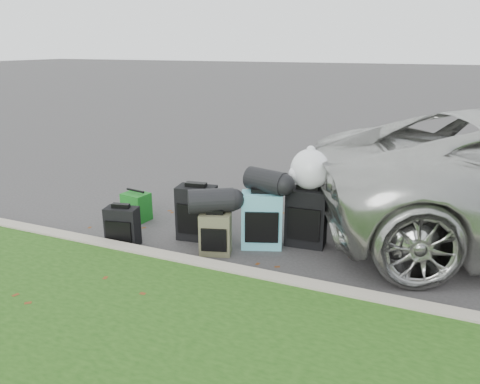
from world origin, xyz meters
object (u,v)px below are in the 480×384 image
at_px(suitcase_small_black, 123,227).
at_px(tote_green, 136,207).
at_px(suitcase_large_black_left, 197,213).
at_px(suitcase_olive, 215,234).
at_px(suitcase_large_black_right, 306,217).
at_px(suitcase_teal, 262,220).
at_px(tote_navy, 199,205).

height_order(suitcase_small_black, tote_green, suitcase_small_black).
bearing_deg(tote_green, suitcase_large_black_left, -3.84).
relative_size(suitcase_olive, suitcase_large_black_right, 0.69).
bearing_deg(suitcase_teal, suitcase_large_black_left, 165.26).
height_order(suitcase_small_black, suitcase_olive, suitcase_olive).
xyz_separation_m(suitcase_large_black_left, tote_green, (-1.07, 0.23, -0.14)).
xyz_separation_m(suitcase_small_black, tote_green, (-0.36, 0.78, -0.05)).
bearing_deg(suitcase_large_black_left, suitcase_olive, -45.81).
relative_size(suitcase_small_black, suitcase_large_black_right, 0.68).
height_order(suitcase_large_black_left, suitcase_large_black_right, suitcase_large_black_right).
bearing_deg(tote_green, suitcase_small_black, -56.80).
height_order(suitcase_small_black, suitcase_teal, suitcase_teal).
height_order(suitcase_olive, tote_navy, suitcase_olive).
relative_size(suitcase_large_black_left, tote_green, 1.76).
height_order(suitcase_olive, tote_green, suitcase_olive).
height_order(suitcase_teal, tote_green, suitcase_teal).
distance_m(suitcase_small_black, suitcase_large_black_left, 0.90).
bearing_deg(suitcase_large_black_left, suitcase_small_black, -150.46).
relative_size(suitcase_olive, suitcase_teal, 0.72).
bearing_deg(suitcase_olive, suitcase_large_black_left, 124.88).
xyz_separation_m(suitcase_small_black, suitcase_olive, (1.12, 0.23, 0.00)).
bearing_deg(suitcase_large_black_right, suitcase_olive, -147.26).
bearing_deg(suitcase_olive, suitcase_small_black, 174.24).
distance_m(suitcase_teal, tote_green, 1.90).
height_order(suitcase_small_black, tote_navy, suitcase_small_black).
bearing_deg(suitcase_teal, suitcase_large_black_right, 8.38).
bearing_deg(tote_navy, tote_green, -124.05).
xyz_separation_m(suitcase_small_black, tote_navy, (0.33, 1.30, -0.09)).
height_order(suitcase_large_black_right, tote_green, suitcase_large_black_right).
distance_m(suitcase_small_black, suitcase_olive, 1.14).
xyz_separation_m(suitcase_teal, suitcase_large_black_right, (0.47, 0.26, 0.01)).
height_order(suitcase_teal, tote_navy, suitcase_teal).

